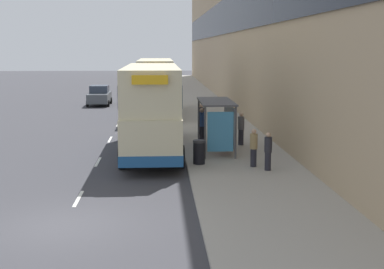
{
  "coord_description": "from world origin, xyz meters",
  "views": [
    {
      "loc": [
        2.83,
        -15.28,
        5.15
      ],
      "look_at": [
        4.67,
        14.66,
        0.3
      ],
      "focal_mm": 50.0,
      "sensor_mm": 36.0,
      "label": 1
    }
  ],
  "objects_px": {
    "pedestrian_1": "(254,147)",
    "pedestrian_4": "(201,119)",
    "bus_shelter": "(220,117)",
    "litter_bin": "(199,152)",
    "car_1": "(153,81)",
    "double_decker_bus_ahead": "(156,86)",
    "car_0": "(99,96)",
    "pedestrian_3": "(241,128)",
    "double_decker_bus_near": "(152,107)",
    "pedestrian_at_shelter": "(202,125)",
    "pedestrian_2": "(268,151)"
  },
  "relations": [
    {
      "from": "double_decker_bus_ahead",
      "to": "car_1",
      "type": "height_order",
      "value": "double_decker_bus_ahead"
    },
    {
      "from": "pedestrian_2",
      "to": "car_0",
      "type": "bearing_deg",
      "value": 109.75
    },
    {
      "from": "double_decker_bus_near",
      "to": "litter_bin",
      "type": "relative_size",
      "value": 10.42
    },
    {
      "from": "pedestrian_3",
      "to": "double_decker_bus_ahead",
      "type": "bearing_deg",
      "value": 108.23
    },
    {
      "from": "pedestrian_4",
      "to": "bus_shelter",
      "type": "bearing_deg",
      "value": -84.12
    },
    {
      "from": "pedestrian_4",
      "to": "litter_bin",
      "type": "xyz_separation_m",
      "value": [
        -0.7,
        -7.72,
        -0.42
      ]
    },
    {
      "from": "pedestrian_4",
      "to": "car_1",
      "type": "bearing_deg",
      "value": 94.61
    },
    {
      "from": "car_1",
      "to": "double_decker_bus_ahead",
      "type": "bearing_deg",
      "value": -89.02
    },
    {
      "from": "car_1",
      "to": "pedestrian_3",
      "type": "height_order",
      "value": "pedestrian_3"
    },
    {
      "from": "car_1",
      "to": "pedestrian_4",
      "type": "xyz_separation_m",
      "value": [
        3.19,
        -39.6,
        0.2
      ]
    },
    {
      "from": "double_decker_bus_ahead",
      "to": "pedestrian_4",
      "type": "relative_size",
      "value": 6.0
    },
    {
      "from": "car_1",
      "to": "pedestrian_1",
      "type": "xyz_separation_m",
      "value": [
        4.77,
        -48.02,
        0.08
      ]
    },
    {
      "from": "pedestrian_1",
      "to": "litter_bin",
      "type": "distance_m",
      "value": 2.4
    },
    {
      "from": "car_1",
      "to": "litter_bin",
      "type": "xyz_separation_m",
      "value": [
        2.49,
        -47.32,
        -0.22
      ]
    },
    {
      "from": "pedestrian_4",
      "to": "double_decker_bus_near",
      "type": "bearing_deg",
      "value": -121.69
    },
    {
      "from": "car_0",
      "to": "pedestrian_at_shelter",
      "type": "bearing_deg",
      "value": 110.27
    },
    {
      "from": "pedestrian_at_shelter",
      "to": "pedestrian_2",
      "type": "xyz_separation_m",
      "value": [
        2.21,
        -6.76,
        -0.14
      ]
    },
    {
      "from": "pedestrian_4",
      "to": "car_0",
      "type": "bearing_deg",
      "value": 113.04
    },
    {
      "from": "pedestrian_2",
      "to": "pedestrian_3",
      "type": "xyz_separation_m",
      "value": [
        -0.22,
        5.95,
        0.06
      ]
    },
    {
      "from": "car_1",
      "to": "pedestrian_3",
      "type": "xyz_separation_m",
      "value": [
        5.03,
        -42.79,
        0.13
      ]
    },
    {
      "from": "pedestrian_at_shelter",
      "to": "pedestrian_2",
      "type": "height_order",
      "value": "pedestrian_at_shelter"
    },
    {
      "from": "car_0",
      "to": "pedestrian_1",
      "type": "xyz_separation_m",
      "value": [
        9.46,
        -26.94,
        0.09
      ]
    },
    {
      "from": "double_decker_bus_ahead",
      "to": "litter_bin",
      "type": "height_order",
      "value": "double_decker_bus_ahead"
    },
    {
      "from": "double_decker_bus_ahead",
      "to": "pedestrian_at_shelter",
      "type": "xyz_separation_m",
      "value": [
        2.54,
        -12.94,
        -1.19
      ]
    },
    {
      "from": "bus_shelter",
      "to": "pedestrian_at_shelter",
      "type": "xyz_separation_m",
      "value": [
        -0.68,
        2.69,
        -0.78
      ]
    },
    {
      "from": "pedestrian_2",
      "to": "pedestrian_3",
      "type": "height_order",
      "value": "pedestrian_3"
    },
    {
      "from": "pedestrian_at_shelter",
      "to": "car_0",
      "type": "bearing_deg",
      "value": 110.27
    },
    {
      "from": "bus_shelter",
      "to": "pedestrian_4",
      "type": "height_order",
      "value": "bus_shelter"
    },
    {
      "from": "double_decker_bus_near",
      "to": "pedestrian_at_shelter",
      "type": "distance_m",
      "value": 3.57
    },
    {
      "from": "bus_shelter",
      "to": "double_decker_bus_near",
      "type": "relative_size",
      "value": 0.38
    },
    {
      "from": "pedestrian_4",
      "to": "litter_bin",
      "type": "relative_size",
      "value": 1.77
    },
    {
      "from": "car_1",
      "to": "litter_bin",
      "type": "relative_size",
      "value": 3.79
    },
    {
      "from": "pedestrian_4",
      "to": "litter_bin",
      "type": "height_order",
      "value": "pedestrian_4"
    },
    {
      "from": "pedestrian_1",
      "to": "pedestrian_4",
      "type": "bearing_deg",
      "value": 100.62
    },
    {
      "from": "car_1",
      "to": "pedestrian_at_shelter",
      "type": "relative_size",
      "value": 2.13
    },
    {
      "from": "bus_shelter",
      "to": "double_decker_bus_near",
      "type": "xyz_separation_m",
      "value": [
        -3.3,
        0.57,
        0.41
      ]
    },
    {
      "from": "pedestrian_2",
      "to": "pedestrian_4",
      "type": "distance_m",
      "value": 9.37
    },
    {
      "from": "pedestrian_at_shelter",
      "to": "pedestrian_1",
      "type": "bearing_deg",
      "value": -73.98
    },
    {
      "from": "bus_shelter",
      "to": "litter_bin",
      "type": "bearing_deg",
      "value": -114.7
    },
    {
      "from": "car_1",
      "to": "pedestrian_4",
      "type": "height_order",
      "value": "pedestrian_4"
    },
    {
      "from": "pedestrian_4",
      "to": "pedestrian_1",
      "type": "bearing_deg",
      "value": -79.38
    },
    {
      "from": "car_1",
      "to": "pedestrian_4",
      "type": "relative_size",
      "value": 2.14
    },
    {
      "from": "double_decker_bus_near",
      "to": "pedestrian_4",
      "type": "height_order",
      "value": "double_decker_bus_near"
    },
    {
      "from": "double_decker_bus_near",
      "to": "pedestrian_3",
      "type": "relative_size",
      "value": 6.39
    },
    {
      "from": "double_decker_bus_ahead",
      "to": "car_0",
      "type": "relative_size",
      "value": 2.6
    },
    {
      "from": "double_decker_bus_ahead",
      "to": "pedestrian_at_shelter",
      "type": "bearing_deg",
      "value": -78.9
    },
    {
      "from": "bus_shelter",
      "to": "pedestrian_at_shelter",
      "type": "height_order",
      "value": "bus_shelter"
    },
    {
      "from": "pedestrian_1",
      "to": "pedestrian_4",
      "type": "relative_size",
      "value": 0.88
    },
    {
      "from": "double_decker_bus_ahead",
      "to": "car_1",
      "type": "xyz_separation_m",
      "value": [
        -0.5,
        29.03,
        -1.4
      ]
    },
    {
      "from": "double_decker_bus_ahead",
      "to": "pedestrian_4",
      "type": "distance_m",
      "value": 10.97
    }
  ]
}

